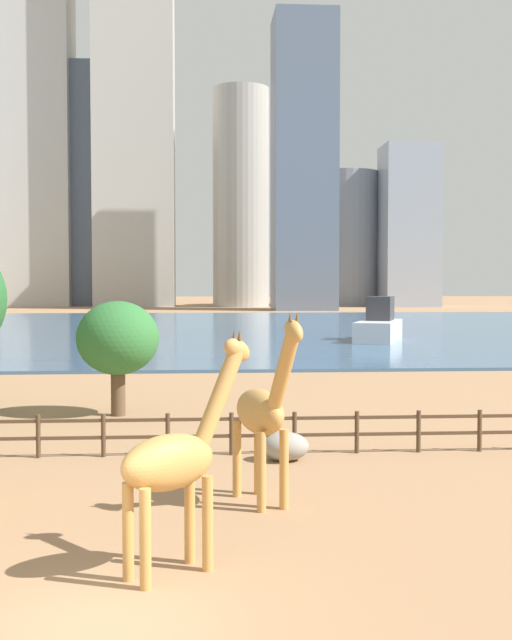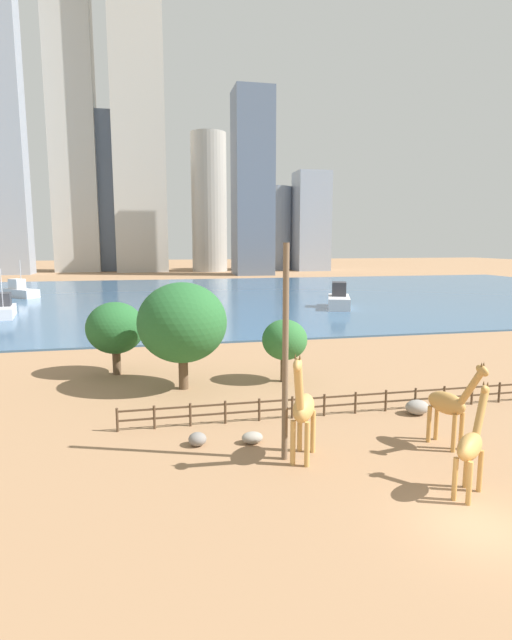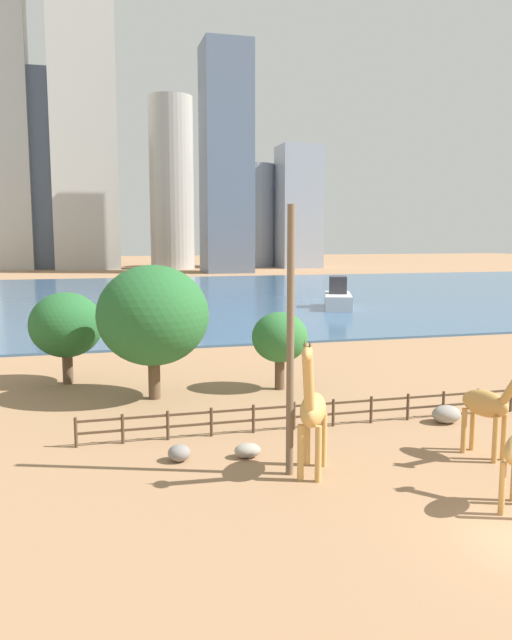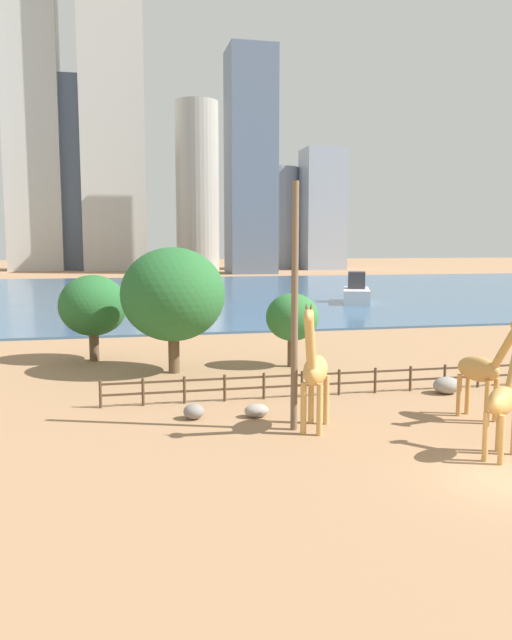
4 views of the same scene
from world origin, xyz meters
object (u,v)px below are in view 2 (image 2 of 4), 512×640
Objects in this scene: boulder_by_pole at (197,439)px; boat_sailboat at (339,299)px; boulder_small at (417,407)px; giraffe_young at (471,445)px; boat_ferry at (20,291)px; boulder_near_fence at (252,438)px; giraffe_tall at (303,409)px; tree_left_large at (182,323)px; boat_barge at (4,309)px; utility_pole at (285,354)px; tree_center_broad at (285,340)px; tree_right_tall at (115,328)px; giraffe_companion at (450,404)px.

boulder_by_pole is 0.10× the size of boat_sailboat.
boat_sailboat is at bearing 74.01° from boulder_small.
boat_ferry is (-34.81, 79.70, -0.75)m from giraffe_young.
boat_ferry is at bearing 110.61° from boulder_near_fence.
giraffe_tall is 4.96× the size of boulder_near_fence.
boulder_small is 0.15× the size of boat_sailboat.
tree_left_large is (0.03, 9.94, 4.27)m from boulder_by_pole.
boat_ferry is at bearing 75.88° from giraffe_young.
giraffe_tall is 1.22× the size of giraffe_young.
boat_sailboat is at bearing 16.84° from boat_ferry.
tree_left_large is at bearing 104.67° from boulder_near_fence.
boat_ferry is 25.60m from boat_barge.
utility_pole is 12.93m from tree_left_large.
tree_center_broad is (3.49, 12.66, -1.95)m from utility_pole.
boulder_near_fence is 11.83m from tree_center_broad.
boulder_by_pole reaches higher than boulder_near_fence.
boat_ferry is (-24.69, 72.56, 0.98)m from boulder_by_pole.
utility_pole is at bearing -62.68° from boulder_near_fence.
utility_pole is 80.29m from boat_ferry.
tree_left_large reaches higher than tree_center_broad.
boulder_by_pole is 15.93m from tree_right_tall.
tree_center_broad reaches higher than boulder_small.
boulder_by_pole is 0.64× the size of boulder_small.
tree_left_large reaches higher than boat_ferry.
boulder_by_pole is 12.86m from tree_center_broad.
boulder_small is 46.76m from boat_sailboat.
boat_barge reaches higher than giraffe_young.
boat_barge is (-32.92, 50.02, -0.93)m from giraffe_companion.
boat_barge is at bearing 116.40° from boulder_near_fence.
tree_center_broad is 0.49× the size of boat_sailboat.
boulder_near_fence is 1.20× the size of boulder_by_pole.
utility_pole is at bearing -112.84° from giraffe_companion.
giraffe_tall reaches higher than boulder_small.
tree_center_broad is at bearing 66.52° from boulder_near_fence.
boulder_small reaches higher than boulder_by_pole.
boulder_by_pole is at bearing 173.49° from boulder_near_fence.
boulder_near_fence is 52.50m from boat_sailboat.
giraffe_tall is at bearing -62.19° from tree_right_tall.
giraffe_companion is at bearing -46.66° from tree_left_large.
boat_ferry reaches higher than boat_sailboat.
boulder_by_pole is 0.16× the size of tree_right_tall.
giraffe_companion is (7.44, -0.09, -0.27)m from giraffe_tall.
utility_pole reaches higher than tree_center_broad.
tree_left_large reaches higher than boat_sailboat.
boulder_near_fence is 0.15× the size of tree_left_large.
boulder_by_pole is 51.66m from boat_barge.
giraffe_companion is 83.81m from boat_ferry.
tree_left_large reaches higher than boulder_by_pole.
boulder_near_fence is 53.10m from boat_barge.
boulder_near_fence is at bearing 99.59° from giraffe_young.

